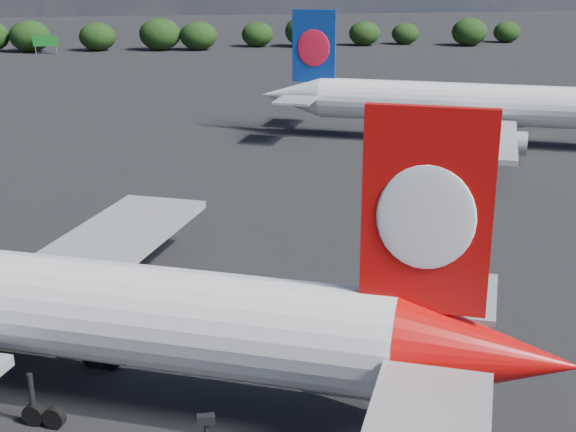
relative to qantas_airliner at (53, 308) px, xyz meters
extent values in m
plane|color=black|center=(-2.30, 53.18, -5.19)|extent=(500.00, 500.00, 0.00)
cylinder|color=white|center=(-1.66, 0.75, 0.17)|extent=(39.30, 21.63, 5.36)
cone|color=#C00A09|center=(20.79, -9.39, 0.17)|extent=(10.01, 8.41, 5.36)
cube|color=#C00A09|center=(17.86, -8.07, 7.02)|extent=(5.59, 2.91, 9.64)
ellipsoid|color=white|center=(17.73, -8.36, 6.83)|extent=(4.19, 2.05, 4.93)
ellipsoid|color=white|center=(17.99, -7.77, 6.83)|extent=(4.19, 2.05, 4.93)
cube|color=#A7A9AF|center=(16.41, -13.87, 0.60)|extent=(7.04, 7.84, 0.32)
cube|color=#A7A9AF|center=(21.26, -3.14, 0.60)|extent=(7.04, 7.84, 0.32)
cube|color=#A7A9AF|center=(2.12, 14.32, -1.54)|extent=(15.16, 22.39, 0.59)
cylinder|color=#C00A09|center=(-2.04, 10.32, -2.94)|extent=(6.07, 4.84, 2.89)
cube|color=#A7A9AF|center=(-2.04, 10.32, -2.19)|extent=(2.28, 1.26, 1.29)
cylinder|color=black|center=(-1.03, -3.06, -3.58)|extent=(0.40, 0.40, 2.68)
cylinder|color=black|center=(-1.03, -3.06, -4.60)|extent=(1.27, 0.92, 1.18)
cylinder|color=black|center=(0.04, -3.54, -4.60)|extent=(1.27, 0.92, 1.18)
cylinder|color=black|center=(1.61, 2.80, -3.58)|extent=(0.40, 0.40, 2.68)
cylinder|color=black|center=(1.61, 2.80, -4.60)|extent=(1.27, 0.92, 1.18)
cylinder|color=black|center=(2.69, 2.31, -4.60)|extent=(1.27, 0.92, 1.18)
cylinder|color=white|center=(46.15, 55.78, 0.05)|extent=(38.47, 20.99, 5.24)
cone|color=white|center=(24.16, 65.59, 0.05)|extent=(9.78, 8.19, 5.24)
cube|color=navy|center=(27.03, 64.31, 6.75)|extent=(5.47, 2.82, 9.42)
ellipsoid|color=red|center=(26.90, 64.02, 6.56)|extent=(4.10, 1.98, 4.82)
ellipsoid|color=red|center=(27.15, 64.60, 6.56)|extent=(4.10, 1.98, 4.82)
cube|color=#A7A9AF|center=(23.72, 59.48, 0.47)|extent=(6.86, 7.66, 0.31)
cube|color=#A7A9AF|center=(28.42, 70.00, 0.47)|extent=(6.86, 7.66, 0.31)
cube|color=#A7A9AF|center=(42.52, 42.49, -1.63)|extent=(14.75, 21.90, 0.58)
cube|color=#A7A9AF|center=(53.61, 67.36, -1.63)|extent=(14.75, 21.90, 0.58)
cylinder|color=#A7A9AF|center=(46.56, 46.42, -2.99)|extent=(5.93, 4.71, 2.83)
cube|color=#A7A9AF|center=(46.56, 46.42, -2.25)|extent=(2.23, 1.23, 1.26)
cylinder|color=#A7A9AF|center=(53.39, 61.72, -2.99)|extent=(5.93, 4.71, 2.83)
cube|color=#A7A9AF|center=(53.39, 61.72, -2.25)|extent=(2.23, 1.23, 1.26)
cylinder|color=black|center=(42.96, 53.76, -3.62)|extent=(0.39, 0.39, 2.62)
cylinder|color=black|center=(42.96, 53.76, -4.61)|extent=(1.24, 0.90, 1.15)
cylinder|color=black|center=(41.91, 54.23, -4.61)|extent=(1.24, 0.90, 1.15)
cylinder|color=black|center=(45.52, 59.50, -3.62)|extent=(0.39, 0.39, 2.62)
cylinder|color=black|center=(45.52, 59.50, -4.61)|extent=(1.24, 0.90, 1.15)
cylinder|color=black|center=(44.47, 59.97, -4.61)|extent=(1.24, 0.90, 1.15)
cube|color=black|center=(7.06, -19.17, 4.30)|extent=(0.55, 0.30, 0.28)
cube|color=#14681F|center=(-20.30, 169.18, -1.99)|extent=(6.00, 0.30, 2.60)
cylinder|color=#94969C|center=(-22.80, 169.18, -4.19)|extent=(0.20, 0.20, 2.00)
cylinder|color=#94969C|center=(-17.80, 169.18, -4.19)|extent=(0.20, 0.20, 2.00)
cube|color=gold|center=(9.70, 175.18, -1.19)|extent=(5.00, 0.30, 3.00)
cylinder|color=#94969C|center=(9.70, 175.18, -3.94)|extent=(0.30, 0.30, 2.50)
ellipsoid|color=black|center=(-24.63, 174.45, -1.21)|extent=(10.33, 8.74, 7.94)
ellipsoid|color=black|center=(-7.86, 174.33, -1.58)|extent=(9.37, 7.93, 7.21)
ellipsoid|color=black|center=(8.07, 172.83, -1.06)|extent=(10.72, 9.07, 8.25)
ellipsoid|color=black|center=(17.86, 171.42, -1.48)|extent=(9.63, 8.15, 7.41)
ellipsoid|color=black|center=(34.00, 177.12, -1.89)|extent=(8.57, 7.25, 6.59)
ellipsoid|color=black|center=(46.51, 174.78, -1.04)|extent=(10.78, 9.12, 8.29)
ellipsoid|color=black|center=(63.20, 175.49, -1.90)|extent=(8.54, 7.23, 6.57)
ellipsoid|color=black|center=(75.15, 176.69, -2.27)|extent=(7.59, 6.42, 5.84)
ellipsoid|color=black|center=(91.13, 170.05, -1.45)|extent=(9.71, 8.21, 7.47)
ellipsoid|color=black|center=(104.93, 176.65, -2.24)|extent=(7.66, 6.48, 5.89)
camera|label=1|loc=(6.01, -41.05, 18.01)|focal=50.00mm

